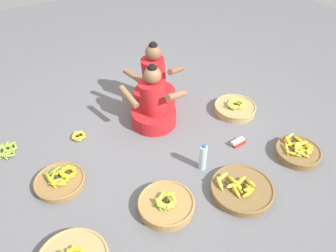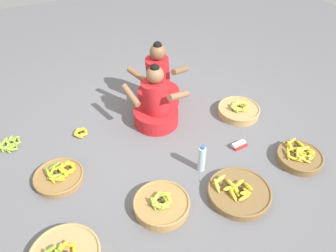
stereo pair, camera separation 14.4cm
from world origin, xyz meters
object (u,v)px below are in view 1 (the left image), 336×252
loose_bananas_front_center (6,150)px  banana_basket_near_vendor (298,152)px  banana_basket_back_center (60,181)px  banana_basket_mid_left (166,205)px  packet_carton_stack (238,142)px  banana_basket_mid_right (242,189)px  banana_basket_front_right (235,108)px  vendor_woman_front (153,106)px  loose_bananas_back_right (79,136)px  vendor_woman_behind (154,85)px  water_bottle (203,157)px

loose_bananas_front_center → banana_basket_near_vendor: bearing=-29.7°
banana_basket_back_center → loose_bananas_front_center: bearing=118.6°
banana_basket_mid_left → packet_carton_stack: banana_basket_mid_left is taller
banana_basket_mid_left → banana_basket_mid_right: bearing=-14.0°
banana_basket_mid_left → banana_basket_front_right: size_ratio=1.01×
banana_basket_mid_left → loose_bananas_front_center: size_ratio=1.92×
vendor_woman_front → loose_bananas_back_right: bearing=168.6°
vendor_woman_behind → banana_basket_mid_left: size_ratio=1.63×
vendor_woman_behind → banana_basket_mid_left: (-0.65, -1.50, -0.21)m
banana_basket_mid_right → banana_basket_near_vendor: (0.83, 0.11, 0.01)m
banana_basket_mid_left → banana_basket_mid_right: banana_basket_mid_left is taller
water_bottle → banana_basket_mid_right: bearing=-71.4°
banana_basket_mid_right → water_bottle: size_ratio=1.89×
vendor_woman_front → loose_bananas_back_right: vendor_woman_front is taller
banana_basket_near_vendor → packet_carton_stack: bearing=135.0°
banana_basket_near_vendor → loose_bananas_front_center: (-2.68, 1.53, -0.03)m
water_bottle → packet_carton_stack: 0.56m
banana_basket_near_vendor → water_bottle: 1.04m
vendor_woman_front → packet_carton_stack: vendor_woman_front is taller
vendor_woman_front → banana_basket_mid_left: 1.24m
banana_basket_mid_right → banana_basket_near_vendor: size_ratio=1.26×
banana_basket_mid_right → water_bottle: water_bottle is taller
vendor_woman_behind → banana_basket_mid_right: bearing=-88.2°
loose_bananas_front_center → loose_bananas_back_right: 0.76m
vendor_woman_behind → packet_carton_stack: bearing=-68.7°
vendor_woman_behind → water_bottle: vendor_woman_behind is taller
water_bottle → packet_carton_stack: size_ratio=1.80×
banana_basket_back_center → banana_basket_near_vendor: bearing=-19.5°
banana_basket_back_center → loose_bananas_back_right: (0.35, 0.57, -0.02)m
banana_basket_mid_right → water_bottle: bearing=108.6°
banana_basket_back_center → packet_carton_stack: 1.89m
banana_basket_front_right → water_bottle: (-0.87, -0.59, 0.09)m
banana_basket_mid_right → loose_bananas_front_center: 2.47m
vendor_woman_behind → banana_basket_mid_left: 1.65m
banana_basket_front_right → banana_basket_back_center: bearing=-176.9°
packet_carton_stack → vendor_woman_behind: bearing=111.3°
banana_basket_front_right → packet_carton_stack: (-0.33, -0.49, -0.03)m
banana_basket_mid_left → banana_basket_near_vendor: bearing=-2.6°
banana_basket_front_right → banana_basket_near_vendor: size_ratio=1.08×
banana_basket_back_center → banana_basket_mid_left: bearing=-44.5°
banana_basket_near_vendor → water_bottle: size_ratio=1.50×
banana_basket_mid_right → vendor_woman_front: bearing=100.7°
banana_basket_mid_left → loose_bananas_front_center: 1.85m
packet_carton_stack → banana_basket_front_right: bearing=56.5°
vendor_woman_behind → loose_bananas_front_center: (-1.80, -0.05, -0.24)m
banana_basket_front_right → banana_basket_back_center: banana_basket_front_right is taller
banana_basket_mid_right → banana_basket_near_vendor: banana_basket_near_vendor is taller
banana_basket_near_vendor → packet_carton_stack: 0.62m
banana_basket_front_right → water_bottle: size_ratio=1.62×
loose_bananas_front_center → water_bottle: bearing=-35.0°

